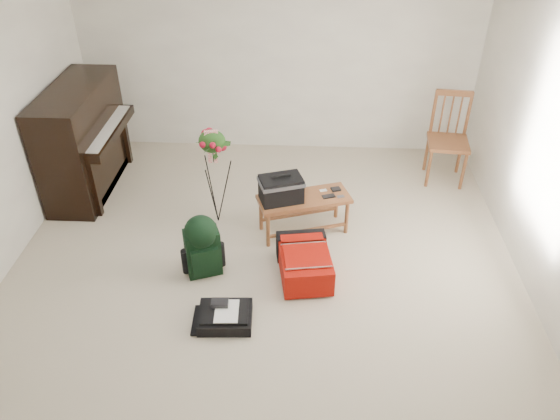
# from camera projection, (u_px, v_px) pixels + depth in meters

# --- Properties ---
(floor) EXTENTS (5.00, 5.50, 0.01)m
(floor) POSITION_uv_depth(u_px,v_px,m) (262.00, 280.00, 5.25)
(floor) COLOR #BFB49A
(floor) RESTS_ON ground
(ceiling) EXTENTS (5.00, 5.50, 0.01)m
(ceiling) POSITION_uv_depth(u_px,v_px,m) (256.00, 14.00, 3.83)
(ceiling) COLOR white
(ceiling) RESTS_ON wall_back
(wall_back) EXTENTS (5.00, 0.04, 2.50)m
(wall_back) POSITION_uv_depth(u_px,v_px,m) (278.00, 56.00, 6.79)
(wall_back) COLOR white
(wall_back) RESTS_ON floor
(piano) EXTENTS (0.71, 1.50, 1.25)m
(piano) POSITION_uv_depth(u_px,v_px,m) (84.00, 142.00, 6.32)
(piano) COLOR black
(piano) RESTS_ON floor
(bench) EXTENTS (1.03, 0.66, 0.73)m
(bench) POSITION_uv_depth(u_px,v_px,m) (288.00, 189.00, 5.63)
(bench) COLOR brown
(bench) RESTS_ON floor
(dining_chair) EXTENTS (0.51, 0.51, 1.08)m
(dining_chair) POSITION_uv_depth(u_px,v_px,m) (448.00, 139.00, 6.52)
(dining_chair) COLOR brown
(dining_chair) RESTS_ON floor
(red_suitcase) EXTENTS (0.57, 0.76, 0.30)m
(red_suitcase) POSITION_uv_depth(u_px,v_px,m) (305.00, 259.00, 5.26)
(red_suitcase) COLOR #B50E07
(red_suitcase) RESTS_ON floor
(black_duffel) EXTENTS (0.48, 0.40, 0.20)m
(black_duffel) POSITION_uv_depth(u_px,v_px,m) (225.00, 316.00, 4.77)
(black_duffel) COLOR black
(black_duffel) RESTS_ON floor
(green_backpack) EXTENTS (0.37, 0.35, 0.65)m
(green_backpack) POSITION_uv_depth(u_px,v_px,m) (202.00, 243.00, 5.15)
(green_backpack) COLOR black
(green_backpack) RESTS_ON floor
(flower_stand) EXTENTS (0.42, 0.42, 1.14)m
(flower_stand) POSITION_uv_depth(u_px,v_px,m) (215.00, 178.00, 5.74)
(flower_stand) COLOR black
(flower_stand) RESTS_ON floor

